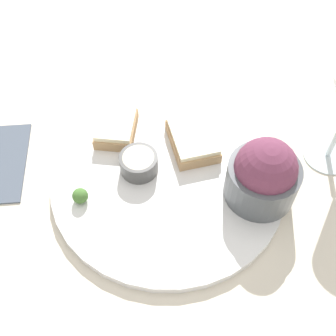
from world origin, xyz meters
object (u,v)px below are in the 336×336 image
at_px(sauce_ramekin, 139,163).
at_px(cheese_toast_far, 116,127).
at_px(cheese_toast_near, 193,139).
at_px(salad_bowl, 264,175).

relative_size(sauce_ramekin, cheese_toast_far, 0.72).
xyz_separation_m(sauce_ramekin, cheese_toast_near, (-0.06, 0.08, -0.00)).
bearing_deg(sauce_ramekin, cheese_toast_near, 126.68).
bearing_deg(sauce_ramekin, cheese_toast_far, -145.81).
distance_m(sauce_ramekin, cheese_toast_far, 0.08).
height_order(salad_bowl, sauce_ramekin, salad_bowl).
distance_m(salad_bowl, cheese_toast_far, 0.24).
bearing_deg(sauce_ramekin, salad_bowl, 82.50).
bearing_deg(salad_bowl, cheese_toast_far, -112.34).
xyz_separation_m(salad_bowl, cheese_toast_far, (-0.09, -0.22, -0.03)).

